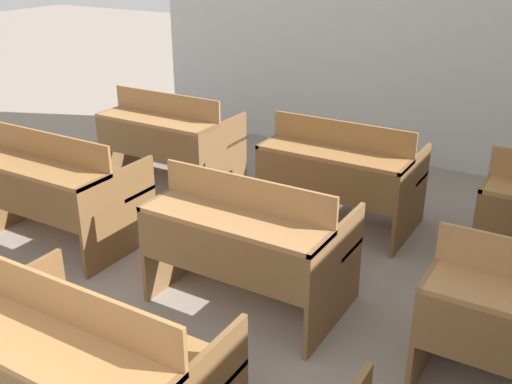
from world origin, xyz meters
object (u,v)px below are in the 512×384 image
bench_front_center (83,365)px  bench_second_left (57,186)px  bench_third_left (169,137)px  bench_third_center (341,172)px  bench_second_center (248,239)px

bench_front_center → bench_second_left: same height
bench_second_left → bench_third_left: (-0.03, 1.35, 0.00)m
bench_front_center → bench_third_center: same height
bench_front_center → bench_second_left: (-1.65, 1.35, 0.00)m
bench_second_left → bench_second_center: size_ratio=1.00×
bench_third_left → bench_front_center: bearing=-58.2°
bench_front_center → bench_second_center: same height
bench_third_left → bench_third_center: (1.71, -0.02, 0.00)m
bench_second_left → bench_third_left: size_ratio=1.00×
bench_front_center → bench_second_center: size_ratio=1.00×
bench_front_center → bench_third_left: 3.18m
bench_third_center → bench_second_left: bearing=-141.5°
bench_second_left → bench_third_center: same height
bench_front_center → bench_third_center: bearing=89.3°
bench_front_center → bench_second_center: bearing=89.8°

